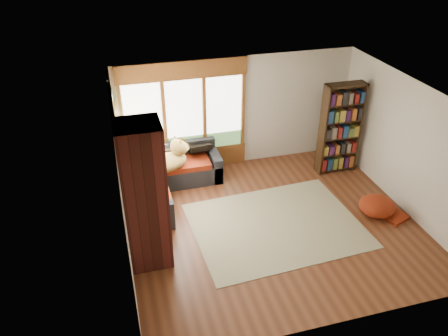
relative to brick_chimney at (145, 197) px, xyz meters
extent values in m
plane|color=#542A17|center=(2.40, 0.35, -1.30)|extent=(5.50, 5.50, 0.00)
plane|color=white|center=(2.40, 0.35, 1.30)|extent=(5.50, 5.50, 0.00)
cube|color=silver|center=(2.40, 2.85, 0.00)|extent=(5.50, 0.04, 2.60)
cube|color=silver|center=(2.40, -2.15, 0.00)|extent=(5.50, 0.04, 2.60)
cube|color=silver|center=(-0.35, 0.35, 0.00)|extent=(0.04, 5.00, 2.60)
cube|color=silver|center=(5.15, 0.35, 0.00)|extent=(0.04, 5.00, 2.60)
cube|color=brown|center=(1.20, 2.82, 0.05)|extent=(2.82, 0.10, 1.90)
cube|color=white|center=(1.20, 2.82, 0.05)|extent=(2.54, 0.09, 1.62)
cube|color=brown|center=(-0.32, 1.55, 0.05)|extent=(0.10, 2.62, 1.90)
cube|color=white|center=(-0.32, 1.55, 0.05)|extent=(0.09, 2.36, 1.62)
cube|color=#587C4A|center=(-0.29, 2.38, 0.45)|extent=(0.03, 0.72, 0.90)
cube|color=#471914|center=(0.00, 0.00, 0.00)|extent=(0.70, 0.70, 2.60)
cube|color=black|center=(0.75, 2.40, -1.09)|extent=(2.20, 0.90, 0.42)
cube|color=black|center=(0.75, 2.75, -0.69)|extent=(2.20, 0.20, 0.38)
cube|color=black|center=(1.75, 2.40, -1.00)|extent=(0.20, 0.90, 0.60)
cube|color=maroon|center=(0.65, 2.28, -0.82)|extent=(1.90, 0.66, 0.12)
cube|color=black|center=(0.10, 1.75, -1.09)|extent=(0.90, 2.20, 0.42)
cube|color=black|center=(-0.25, 1.75, -0.69)|extent=(0.20, 2.20, 0.38)
cube|color=black|center=(0.10, 0.75, -1.00)|extent=(0.90, 0.20, 0.60)
cube|color=maroon|center=(0.22, 1.40, -0.82)|extent=(0.66, 1.20, 0.12)
cube|color=maroon|center=(0.22, 2.35, -0.82)|extent=(0.66, 0.66, 0.12)
cube|color=beige|center=(2.45, 0.27, -1.29)|extent=(3.32, 2.61, 0.01)
cube|color=#321F10|center=(4.97, 1.89, -0.24)|extent=(0.04, 0.30, 2.12)
cube|color=#321F10|center=(4.11, 1.89, -0.24)|extent=(0.04, 0.30, 2.12)
cube|color=#321F10|center=(4.54, 2.03, -0.24)|extent=(0.91, 0.02, 2.12)
cube|color=#321F10|center=(4.54, 1.89, -1.24)|extent=(0.83, 0.28, 0.03)
cube|color=#321F10|center=(4.54, 1.89, -0.84)|extent=(0.83, 0.28, 0.03)
cube|color=#321F10|center=(4.54, 1.89, -0.43)|extent=(0.83, 0.28, 0.03)
cube|color=#321F10|center=(4.54, 1.89, -0.03)|extent=(0.83, 0.28, 0.03)
cube|color=#321F10|center=(4.54, 1.89, 0.37)|extent=(0.83, 0.28, 0.03)
cube|color=#321F10|center=(4.54, 1.89, 0.78)|extent=(0.83, 0.28, 0.03)
cube|color=#726659|center=(4.54, 1.87, -0.24)|extent=(0.79, 0.22, 1.96)
ellipsoid|color=maroon|center=(4.52, 0.09, -1.10)|extent=(0.86, 0.86, 0.38)
ellipsoid|color=olive|center=(0.62, 2.05, -0.52)|extent=(1.11, 0.92, 0.32)
sphere|color=olive|center=(0.94, 2.18, -0.37)|extent=(0.50, 0.50, 0.39)
cone|color=olive|center=(0.88, 2.15, -0.22)|extent=(0.18, 0.18, 0.17)
ellipsoid|color=#3F301F|center=(0.19, 1.53, -0.60)|extent=(0.50, 0.71, 0.22)
sphere|color=#3F301F|center=(0.22, 1.77, -0.49)|extent=(0.30, 0.30, 0.27)
cone|color=#3F301F|center=(0.21, 1.73, -0.38)|extent=(0.11, 0.11, 0.12)
cube|color=black|center=(1.45, 2.61, -0.51)|extent=(0.45, 0.12, 0.45)
cube|color=black|center=(0.85, 2.61, -0.51)|extent=(0.45, 0.12, 0.45)
cube|color=black|center=(-0.08, 2.15, -0.51)|extent=(0.45, 0.12, 0.45)
cube|color=black|center=(-0.08, 1.05, -0.51)|extent=(0.45, 0.12, 0.45)
cube|color=maroon|center=(0.25, 2.61, -0.51)|extent=(0.42, 0.12, 0.42)
camera|label=1|loc=(-0.30, -5.94, 4.01)|focal=35.00mm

